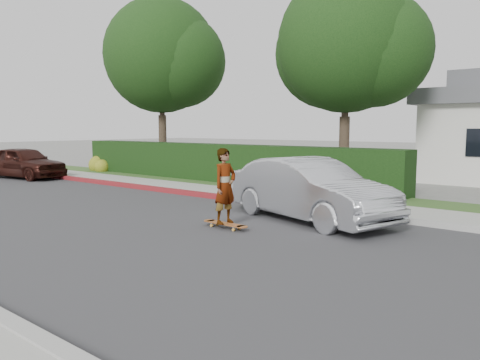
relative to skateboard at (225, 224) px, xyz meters
The scene contains 14 objects.
ground 2.94m from the skateboard, 156.85° to the right, with size 120.00×120.00×0.00m, color slate.
road 2.94m from the skateboard, 156.85° to the right, with size 60.00×8.00×0.01m, color #2D2D30.
curb_far 4.00m from the skateboard, 132.51° to the left, with size 60.00×0.20×0.15m, color #9E9E99.
curb_red_section 8.24m from the skateboard, 159.07° to the left, with size 12.00×0.21×0.15m, color maroon.
sidewalk_far 4.70m from the skateboard, 125.07° to the left, with size 60.00×1.60×0.12m, color gray.
planting_strip 6.08m from the skateboard, 116.37° to the left, with size 60.00×1.60×0.10m, color #2D4C1E.
hedge 8.33m from the skateboard, 133.31° to the left, with size 15.00×1.00×1.50m, color black.
flowering_shrub 13.88m from the skateboard, 156.29° to the left, with size 1.40×1.00×0.90m.
tree_left 13.70m from the skateboard, 143.59° to the left, with size 5.99×5.21×8.00m.
tree_center 9.44m from the skateboard, 98.60° to the left, with size 5.66×4.84×7.44m.
skateboard is the anchor object (origin of this frame).
skateboarder 0.81m from the skateboard, ahead, with size 0.58×0.38×1.59m, color white.
car_silver 2.19m from the skateboard, 63.81° to the left, with size 1.52×4.37×1.44m, color silver.
car_maroon 13.21m from the skateboard, behind, with size 1.59×3.94×1.34m, color black.
Camera 1 is at (9.09, -6.22, 2.15)m, focal length 35.00 mm.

